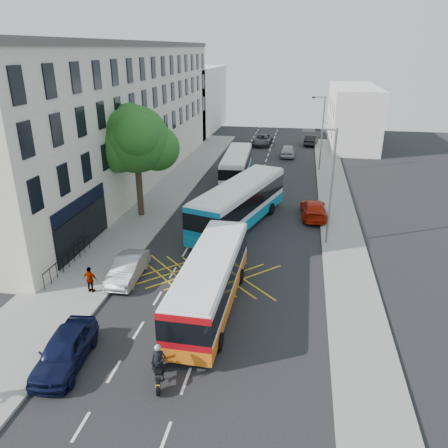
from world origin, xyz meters
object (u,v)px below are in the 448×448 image
at_px(bus_mid, 239,204).
at_px(motorbike, 159,364).
at_px(parked_car_blue, 65,350).
at_px(lamp_near, 330,181).
at_px(street_tree, 136,140).
at_px(parked_car_silver, 128,268).
at_px(lamp_far, 321,130).
at_px(distant_car_grey, 262,140).
at_px(pedestrian_far, 90,280).
at_px(bus_near, 210,281).
at_px(red_hatchback, 314,209).
at_px(bus_far, 236,166).
at_px(distant_car_dark, 311,140).
at_px(distant_car_silver, 288,151).

relative_size(bus_mid, motorbike, 5.92).
bearing_deg(parked_car_blue, lamp_near, 46.01).
distance_m(street_tree, parked_car_silver, 11.94).
bearing_deg(lamp_far, distant_car_grey, 120.24).
height_order(street_tree, bus_mid, street_tree).
relative_size(motorbike, pedestrian_far, 1.35).
distance_m(bus_near, red_hatchback, 15.60).
distance_m(bus_near, parked_car_blue, 7.78).
bearing_deg(bus_mid, pedestrian_far, -103.37).
distance_m(bus_far, pedestrian_far, 24.49).
xyz_separation_m(bus_mid, parked_car_silver, (-5.34, -9.61, -1.09)).
height_order(street_tree, distant_car_dark, street_tree).
bearing_deg(bus_near, parked_car_blue, -132.42).
height_order(distant_car_grey, distant_car_dark, distant_car_grey).
bearing_deg(pedestrian_far, bus_near, -174.47).
relative_size(bus_far, parked_car_silver, 2.47).
xyz_separation_m(bus_far, distant_car_grey, (1.00, 18.11, -0.81)).
xyz_separation_m(parked_car_blue, distant_car_dark, (10.93, 49.09, -0.04)).
bearing_deg(bus_near, bus_far, 96.12).
distance_m(bus_mid, motorbike, 17.71).
bearing_deg(distant_car_dark, street_tree, 73.54).
relative_size(street_tree, parked_car_blue, 1.98).
distance_m(red_hatchback, pedestrian_far, 19.10).
height_order(motorbike, parked_car_silver, motorbike).
bearing_deg(pedestrian_far, parked_car_blue, 111.42).
height_order(street_tree, red_hatchback, street_tree).
height_order(motorbike, distant_car_grey, motorbike).
relative_size(lamp_near, bus_mid, 0.65).
bearing_deg(distant_car_silver, street_tree, 65.36).
distance_m(lamp_near, distant_car_grey, 34.02).
bearing_deg(distant_car_dark, parked_car_silver, 82.69).
distance_m(street_tree, bus_far, 14.19).
height_order(bus_far, pedestrian_far, bus_far).
bearing_deg(red_hatchback, distant_car_grey, -79.61).
height_order(lamp_near, distant_car_silver, lamp_near).
distance_m(distant_car_silver, distant_car_dark, 8.27).
height_order(parked_car_silver, distant_car_grey, distant_car_grey).
relative_size(bus_mid, distant_car_silver, 2.79).
relative_size(bus_far, distant_car_dark, 2.39).
bearing_deg(bus_near, distant_car_dark, 83.47).
distance_m(motorbike, parked_car_blue, 4.39).
bearing_deg(bus_mid, distant_car_grey, 108.74).
bearing_deg(bus_far, lamp_near, -62.77).
distance_m(lamp_far, distant_car_dark, 14.73).
bearing_deg(lamp_far, lamp_near, -90.00).
xyz_separation_m(bus_near, distant_car_grey, (-1.23, 42.21, -0.81)).
relative_size(street_tree, bus_mid, 0.71).
relative_size(lamp_far, distant_car_grey, 1.52).
xyz_separation_m(lamp_far, parked_car_silver, (-11.80, -27.17, -3.92)).
xyz_separation_m(bus_far, parked_car_silver, (-3.25, -22.01, -0.84)).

